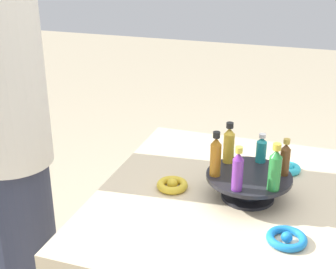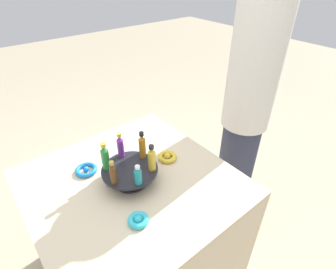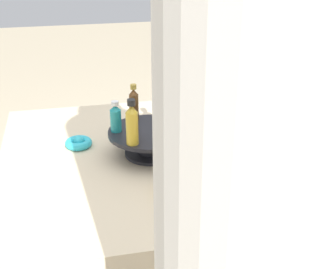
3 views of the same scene
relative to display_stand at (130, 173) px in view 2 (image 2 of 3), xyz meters
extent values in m
plane|color=tan|center=(0.00, 0.00, -0.82)|extent=(12.00, 12.00, 0.00)
cube|color=beige|center=(0.00, 0.00, -0.44)|extent=(0.95, 0.95, 0.77)
cylinder|color=black|center=(0.00, 0.00, -0.05)|extent=(0.17, 0.17, 0.01)
cylinder|color=black|center=(0.00, 0.00, -0.01)|extent=(0.09, 0.09, 0.06)
cylinder|color=black|center=(0.00, 0.00, 0.02)|extent=(0.27, 0.27, 0.01)
cylinder|color=brown|center=(0.04, -0.10, 0.07)|extent=(0.03, 0.03, 0.09)
cone|color=brown|center=(0.04, -0.10, 0.12)|extent=(0.03, 0.03, 0.02)
cylinder|color=#B79338|center=(0.04, -0.10, 0.14)|extent=(0.02, 0.02, 0.02)
cylinder|color=teal|center=(0.11, -0.02, 0.06)|extent=(0.03, 0.03, 0.07)
cone|color=teal|center=(0.11, -0.02, 0.11)|extent=(0.03, 0.03, 0.02)
cylinder|color=silver|center=(0.11, -0.02, 0.12)|extent=(0.02, 0.02, 0.01)
cylinder|color=gold|center=(0.07, 0.08, 0.08)|extent=(0.04, 0.04, 0.10)
cone|color=gold|center=(0.07, 0.08, 0.14)|extent=(0.03, 0.03, 0.02)
cylinder|color=black|center=(0.07, 0.08, 0.16)|extent=(0.02, 0.02, 0.02)
cylinder|color=#AD6B19|center=(-0.04, 0.10, 0.08)|extent=(0.03, 0.03, 0.10)
cone|color=#AD6B19|center=(-0.04, 0.10, 0.14)|extent=(0.03, 0.03, 0.02)
cylinder|color=black|center=(-0.04, 0.10, 0.17)|extent=(0.02, 0.02, 0.02)
cylinder|color=#702D93|center=(-0.11, 0.02, 0.08)|extent=(0.03, 0.03, 0.10)
cone|color=#702D93|center=(-0.11, 0.02, 0.14)|extent=(0.03, 0.03, 0.02)
cylinder|color=gold|center=(-0.11, 0.02, 0.16)|extent=(0.02, 0.02, 0.02)
cylinder|color=#288438|center=(-0.07, -0.08, 0.08)|extent=(0.04, 0.04, 0.10)
cone|color=#288438|center=(-0.07, -0.08, 0.15)|extent=(0.04, 0.04, 0.02)
cylinder|color=gold|center=(-0.07, -0.08, 0.17)|extent=(0.02, 0.02, 0.02)
torus|color=#2DB7CC|center=(0.22, -0.10, -0.04)|extent=(0.09, 0.09, 0.03)
sphere|color=#2DB7CC|center=(0.22, -0.10, -0.04)|extent=(0.04, 0.04, 0.04)
torus|color=gold|center=(-0.02, 0.25, -0.04)|extent=(0.10, 0.10, 0.03)
sphere|color=gold|center=(-0.02, 0.25, -0.04)|extent=(0.04, 0.04, 0.04)
torus|color=blue|center=(-0.20, -0.14, -0.04)|extent=(0.11, 0.11, 0.02)
sphere|color=blue|center=(-0.20, -0.14, -0.04)|extent=(0.03, 0.03, 0.03)
cylinder|color=#282D42|center=(0.00, 0.89, -0.44)|extent=(0.26, 0.26, 0.76)
cylinder|color=beige|center=(0.00, 0.89, 0.37)|extent=(0.31, 0.31, 0.86)
camera|label=1|loc=(-1.31, -0.18, 0.71)|focal=50.00mm
camera|label=2|loc=(0.84, -0.44, 0.87)|focal=28.00mm
camera|label=3|loc=(0.23, 1.32, 0.63)|focal=50.00mm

